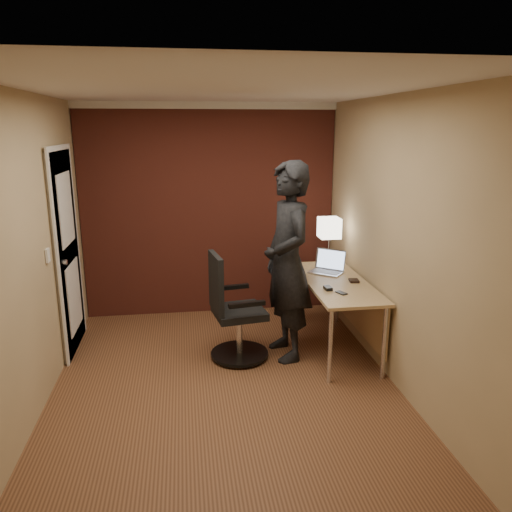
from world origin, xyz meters
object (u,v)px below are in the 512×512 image
Objects in this scene: desk at (342,293)px; mouse at (328,288)px; desk_lamp at (329,228)px; phone at (341,293)px; laptop at (328,266)px; wallet at (354,281)px; person at (287,262)px; office_chair at (233,314)px.

mouse reaches higher than desk.
phone is (-0.15, -0.96, -0.41)m from desk_lamp.
laptop reaches higher than wallet.
person is at bearing 147.08° from mouse.
office_chair is (-1.06, -0.41, -0.33)m from laptop.
office_chair is at bearing 163.77° from mouse.
wallet is at bearing 27.56° from mouse.
desk_lamp is at bearing 30.31° from office_chair.
desk_lamp is 0.91m from person.
office_chair is (-0.99, 0.30, -0.27)m from phone.
mouse is at bearing -131.45° from desk.
wallet is at bearing -82.62° from desk_lamp.
wallet is (0.09, -0.06, 0.14)m from desk.
desk_lamp reaches higher than desk.
person is at bearing -178.38° from wallet.
laptop is 0.40× the size of office_chair.
mouse is at bearing -106.35° from laptop.
mouse is at bearing -106.29° from desk_lamp.
desk is 13.04× the size of phone.
phone reaches higher than desk.
office_chair is (-1.22, -0.03, -0.28)m from wallet.
laptop is at bearing 68.77° from mouse.
desk_lamp reaches higher than phone.
mouse is 0.10× the size of office_chair.
wallet is at bearing 1.41° from office_chair.
office_chair is at bearing -149.69° from desk_lamp.
desk_lamp is (0.01, 0.58, 0.55)m from desk.
person reaches higher than mouse.
desk is 0.18m from wallet.
person reaches higher than desk.
mouse is at bearing 52.73° from person.
laptop reaches higher than mouse.
mouse is 0.46m from person.
phone is at bearing -96.27° from laptop.
wallet is 0.06× the size of person.
laptop is at bearing 117.56° from person.
laptop is at bearing 60.08° from phone.
phone is at bearing -16.80° from office_chair.
laptop reaches higher than phone.
laptop is at bearing 101.31° from desk.
phone is (-0.14, -0.38, 0.13)m from desk.
desk_lamp is at bearing 88.84° from desk.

